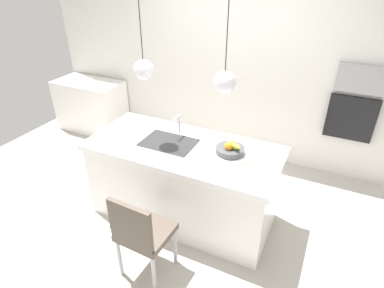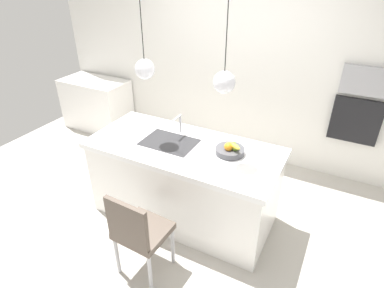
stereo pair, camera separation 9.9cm
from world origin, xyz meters
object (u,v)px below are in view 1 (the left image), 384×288
Objects in this scene: fruit_bowl at (231,149)px; microwave at (361,79)px; chair_near at (141,232)px; oven at (351,118)px.

microwave is (1.04, 1.50, 0.41)m from fruit_bowl.
chair_near is at bearing -121.04° from microwave.
chair_near is (-1.48, -2.46, -0.84)m from microwave.
microwave is 2.99m from chair_near.
microwave reaches higher than chair_near.
microwave is at bearing 55.19° from fruit_bowl.
chair_near is (-1.48, -2.46, -0.34)m from oven.
fruit_bowl is at bearing 65.44° from chair_near.
fruit_bowl is 1.14m from chair_near.
fruit_bowl is 0.32× the size of chair_near.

